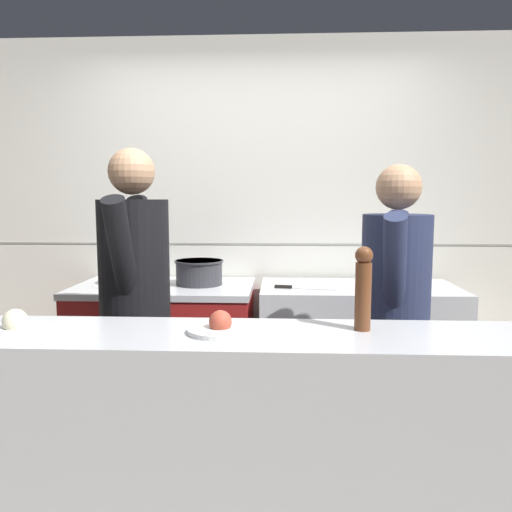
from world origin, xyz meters
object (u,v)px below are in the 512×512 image
plated_dish_main (15,327)px  pepper_mill (363,287)px  chefs_knife (299,288)px  sauce_pot (199,272)px  oven_range (166,352)px  chef_head_cook (135,302)px  stock_pot (131,272)px  chef_sous (395,314)px  plated_dish_appetiser (220,327)px

plated_dish_main → pepper_mill: bearing=4.2°
chefs_knife → pepper_mill: (0.18, -1.28, 0.24)m
sauce_pot → pepper_mill: (0.84, -1.42, 0.16)m
chefs_knife → pepper_mill: size_ratio=1.24×
oven_range → chef_head_cook: bearing=-87.5°
pepper_mill → chef_head_cook: size_ratio=0.18×
stock_pot → sauce_pot: sauce_pot is taller
sauce_pot → chef_sous: chef_sous is taller
plated_dish_main → chef_sous: chef_sous is taller
plated_dish_main → stock_pot: bearing=91.5°
oven_range → plated_dish_appetiser: 1.65m
stock_pot → chef_sous: bearing=-27.8°
chefs_knife → chef_head_cook: 1.08m
sauce_pot → plated_dish_appetiser: 1.51m
chefs_knife → pepper_mill: 1.31m
oven_range → chef_head_cook: (0.03, -0.77, 0.50)m
plated_dish_appetiser → pepper_mill: (0.52, 0.06, 0.14)m
plated_dish_appetiser → pepper_mill: bearing=6.5°
stock_pot → chefs_knife: stock_pot is taller
plated_dish_main → chef_head_cook: size_ratio=0.15×
oven_range → plated_dish_main: plated_dish_main is taller
chef_head_cook → stock_pot: bearing=106.2°
chef_sous → chefs_knife: bearing=138.2°
plated_dish_appetiser → oven_range: bearing=110.7°
stock_pot → plated_dish_appetiser: bearing=-62.4°
sauce_pot → chefs_knife: bearing=-12.2°
chefs_knife → chef_sous: 0.80m
oven_range → chef_sous: size_ratio=0.71×
oven_range → stock_pot: bearing=169.4°
chefs_knife → plated_dish_appetiser: bearing=-104.1°
pepper_mill → chef_head_cook: bearing=148.9°
pepper_mill → plated_dish_main: bearing=-175.8°
pepper_mill → plated_dish_appetiser: bearing=-173.5°
sauce_pot → chefs_knife: sauce_pot is taller
chef_head_cook → oven_range: bearing=90.5°
oven_range → stock_pot: 0.58m
oven_range → plated_dish_appetiser: plated_dish_appetiser is taller
plated_dish_appetiser → chef_head_cook: (-0.51, 0.68, -0.06)m
plated_dish_appetiser → plated_dish_main: bearing=-177.4°
oven_range → plated_dish_main: 1.60m
stock_pot → plated_dish_appetiser: plated_dish_appetiser is taller
oven_range → chef_sous: 1.60m
oven_range → plated_dish_main: (-0.20, -1.49, 0.56)m
stock_pot → sauce_pot: bearing=-2.0°
chefs_knife → plated_dish_main: plated_dish_main is taller
stock_pot → chef_sous: 1.77m
sauce_pot → chefs_knife: (0.66, -0.14, -0.08)m
pepper_mill → oven_range: bearing=127.5°
plated_dish_main → chef_sous: 1.68m
chefs_knife → plated_dish_main: 1.75m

